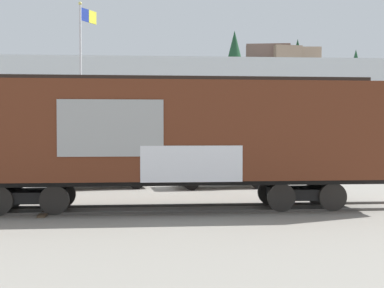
{
  "coord_description": "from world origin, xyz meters",
  "views": [
    {
      "loc": [
        -0.11,
        -17.01,
        2.67
      ],
      "look_at": [
        1.16,
        0.99,
        2.14
      ],
      "focal_mm": 48.47,
      "sensor_mm": 36.0,
      "label": 1
    }
  ],
  "objects_px": {
    "freight_car": "(169,133)",
    "parked_car_silver": "(99,170)",
    "parked_car_white": "(220,169)",
    "flagpole": "(83,72)"
  },
  "relations": [
    {
      "from": "freight_car",
      "to": "parked_car_silver",
      "type": "distance_m",
      "value": 7.42
    },
    {
      "from": "parked_car_silver",
      "to": "parked_car_white",
      "type": "distance_m",
      "value": 5.47
    },
    {
      "from": "freight_car",
      "to": "parked_car_white",
      "type": "bearing_deg",
      "value": 68.66
    },
    {
      "from": "parked_car_silver",
      "to": "parked_car_white",
      "type": "xyz_separation_m",
      "value": [
        5.46,
        -0.24,
        0.04
      ]
    },
    {
      "from": "freight_car",
      "to": "parked_car_white",
      "type": "height_order",
      "value": "freight_car"
    },
    {
      "from": "flagpole",
      "to": "parked_car_silver",
      "type": "height_order",
      "value": "flagpole"
    },
    {
      "from": "freight_car",
      "to": "parked_car_white",
      "type": "xyz_separation_m",
      "value": [
        2.47,
        6.33,
        -1.69
      ]
    },
    {
      "from": "freight_car",
      "to": "parked_car_silver",
      "type": "relative_size",
      "value": 2.96
    },
    {
      "from": "flagpole",
      "to": "parked_car_white",
      "type": "height_order",
      "value": "flagpole"
    },
    {
      "from": "freight_car",
      "to": "parked_car_silver",
      "type": "bearing_deg",
      "value": 114.49
    }
  ]
}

